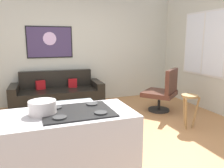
# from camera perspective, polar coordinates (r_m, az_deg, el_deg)

# --- Properties ---
(ground) EXTENTS (6.40, 6.40, 0.04)m
(ground) POSITION_cam_1_polar(r_m,az_deg,el_deg) (3.71, -0.97, -14.01)
(ground) COLOR #B57D4B
(back_wall) EXTENTS (6.40, 0.05, 2.80)m
(back_wall) POSITION_cam_1_polar(r_m,az_deg,el_deg) (5.70, -9.19, 9.47)
(back_wall) COLOR beige
(back_wall) RESTS_ON ground
(couch) EXTENTS (2.05, 0.88, 0.84)m
(couch) POSITION_cam_1_polar(r_m,az_deg,el_deg) (5.30, -13.64, -2.94)
(couch) COLOR black
(couch) RESTS_ON ground
(coffee_table) EXTENTS (1.04, 0.52, 0.41)m
(coffee_table) POSITION_cam_1_polar(r_m,az_deg,el_deg) (4.18, -11.60, -5.41)
(coffee_table) COLOR silver
(coffee_table) RESTS_ON ground
(armchair) EXTENTS (0.93, 0.93, 0.95)m
(armchair) POSITION_cam_1_polar(r_m,az_deg,el_deg) (5.01, 12.94, -1.84)
(armchair) COLOR black
(armchair) RESTS_ON ground
(bar_stool) EXTENTS (0.33, 0.32, 0.61)m
(bar_stool) POSITION_cam_1_polar(r_m,az_deg,el_deg) (4.18, 19.11, -4.68)
(bar_stool) COLOR #A27B48
(bar_stool) RESTS_ON ground
(kitchen_counter) EXTENTS (1.53, 0.60, 0.96)m
(kitchen_counter) POSITION_cam_1_polar(r_m,az_deg,el_deg) (2.15, -16.00, -19.59)
(kitchen_counter) COLOR silver
(kitchen_counter) RESTS_ON ground
(mixing_bowl) EXTENTS (0.23, 0.23, 0.12)m
(mixing_bowl) POSITION_cam_1_polar(r_m,az_deg,el_deg) (1.98, -17.32, -5.79)
(mixing_bowl) COLOR silver
(mixing_bowl) RESTS_ON kitchen_counter
(wall_painting) EXTENTS (1.06, 0.03, 0.74)m
(wall_painting) POSITION_cam_1_polar(r_m,az_deg,el_deg) (5.57, -15.59, 10.26)
(wall_painting) COLOR black
(window) EXTENTS (0.03, 1.28, 1.42)m
(window) POSITION_cam_1_polar(r_m,az_deg,el_deg) (5.49, 22.31, 9.49)
(window) COLOR silver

